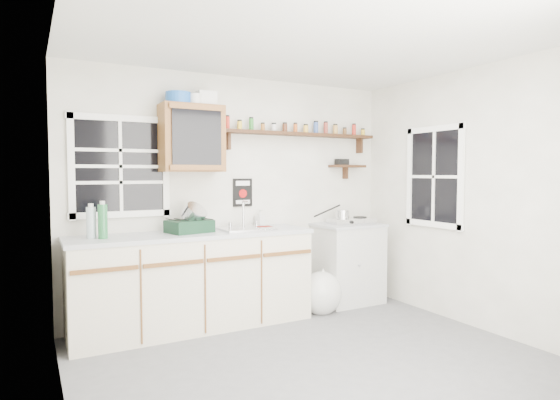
{
  "coord_description": "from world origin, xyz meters",
  "views": [
    {
      "loc": [
        -1.98,
        -2.99,
        1.48
      ],
      "look_at": [
        -0.06,
        0.55,
        1.25
      ],
      "focal_mm": 30.0,
      "sensor_mm": 36.0,
      "label": 1
    }
  ],
  "objects_px": {
    "right_cabinet": "(348,263)",
    "hotplate": "(351,221)",
    "main_cabinet": "(195,280)",
    "upper_cabinet": "(192,138)",
    "dish_rack": "(191,222)",
    "spice_shelf": "(300,133)"
  },
  "relations": [
    {
      "from": "upper_cabinet",
      "to": "spice_shelf",
      "type": "xyz_separation_m",
      "value": [
        1.27,
        0.07,
        0.11
      ]
    },
    {
      "from": "spice_shelf",
      "to": "dish_rack",
      "type": "height_order",
      "value": "spice_shelf"
    },
    {
      "from": "main_cabinet",
      "to": "dish_rack",
      "type": "bearing_deg",
      "value": 127.77
    },
    {
      "from": "dish_rack",
      "to": "hotplate",
      "type": "bearing_deg",
      "value": -13.84
    },
    {
      "from": "spice_shelf",
      "to": "right_cabinet",
      "type": "bearing_deg",
      "value": -19.62
    },
    {
      "from": "upper_cabinet",
      "to": "dish_rack",
      "type": "xyz_separation_m",
      "value": [
        -0.06,
        -0.12,
        -0.81
      ]
    },
    {
      "from": "upper_cabinet",
      "to": "hotplate",
      "type": "distance_m",
      "value": 2.04
    },
    {
      "from": "main_cabinet",
      "to": "dish_rack",
      "type": "distance_m",
      "value": 0.56
    },
    {
      "from": "right_cabinet",
      "to": "main_cabinet",
      "type": "bearing_deg",
      "value": -179.21
    },
    {
      "from": "right_cabinet",
      "to": "hotplate",
      "type": "bearing_deg",
      "value": -33.42
    },
    {
      "from": "right_cabinet",
      "to": "spice_shelf",
      "type": "xyz_separation_m",
      "value": [
        -0.53,
        0.19,
        1.47
      ]
    },
    {
      "from": "spice_shelf",
      "to": "hotplate",
      "type": "distance_m",
      "value": 1.15
    },
    {
      "from": "hotplate",
      "to": "right_cabinet",
      "type": "bearing_deg",
      "value": 153.4
    },
    {
      "from": "right_cabinet",
      "to": "hotplate",
      "type": "xyz_separation_m",
      "value": [
        0.03,
        -0.02,
        0.49
      ]
    },
    {
      "from": "main_cabinet",
      "to": "hotplate",
      "type": "xyz_separation_m",
      "value": [
        1.87,
        0.01,
        0.48
      ]
    },
    {
      "from": "dish_rack",
      "to": "hotplate",
      "type": "distance_m",
      "value": 1.89
    },
    {
      "from": "main_cabinet",
      "to": "right_cabinet",
      "type": "height_order",
      "value": "main_cabinet"
    },
    {
      "from": "upper_cabinet",
      "to": "spice_shelf",
      "type": "height_order",
      "value": "upper_cabinet"
    },
    {
      "from": "upper_cabinet",
      "to": "hotplate",
      "type": "bearing_deg",
      "value": -4.32
    },
    {
      "from": "main_cabinet",
      "to": "hotplate",
      "type": "height_order",
      "value": "hotplate"
    },
    {
      "from": "main_cabinet",
      "to": "upper_cabinet",
      "type": "relative_size",
      "value": 3.55
    },
    {
      "from": "main_cabinet",
      "to": "dish_rack",
      "type": "xyz_separation_m",
      "value": [
        -0.02,
        0.03,
        0.55
      ]
    }
  ]
}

